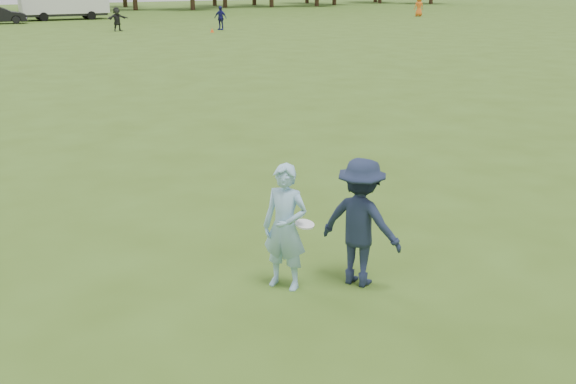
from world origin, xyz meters
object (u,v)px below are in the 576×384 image
object	(u,v)px
player_far_d	(117,19)
field_cone	(212,30)
player_far_c	(419,6)
car_f	(0,15)
cargo_trailer	(64,1)
thrower	(285,227)
player_far_b	(220,18)
defender	(361,222)

from	to	relation	value
player_far_d	field_cone	bearing A→B (deg)	-47.08
player_far_c	car_f	bearing A→B (deg)	-0.47
field_cone	cargo_trailer	size ratio (longest dim) A/B	0.03
thrower	field_cone	bearing A→B (deg)	123.34
player_far_b	car_f	xyz separation A→B (m)	(-14.22, 15.73, -0.18)
thrower	car_f	bearing A→B (deg)	141.64
thrower	player_far_c	bearing A→B (deg)	103.77
field_cone	player_far_c	bearing A→B (deg)	16.95
player_far_d	car_f	bearing A→B (deg)	109.22
player_far_c	field_cone	xyz separation A→B (m)	(-26.61, -8.11, -0.86)
thrower	player_far_c	xyz separation A→B (m)	(42.80, 48.72, 0.11)
defender	field_cone	size ratio (longest dim) A/B	6.12
player_far_b	player_far_c	bearing A→B (deg)	69.24
cargo_trailer	thrower	bearing A→B (deg)	-98.98
thrower	player_far_c	size ratio (longest dim) A/B	0.89
thrower	player_far_d	distance (m)	46.43
player_far_d	cargo_trailer	xyz separation A→B (m)	(-0.66, 15.73, 0.88)
player_far_b	cargo_trailer	distance (m)	20.25
player_far_c	player_far_d	bearing A→B (deg)	19.11
car_f	field_cone	world-z (taller)	car_f
player_far_b	player_far_c	distance (m)	25.87
cargo_trailer	field_cone	bearing A→B (deg)	-72.21
thrower	player_far_c	distance (m)	64.85
thrower	cargo_trailer	xyz separation A→B (m)	(9.64, 61.00, 0.88)
defender	cargo_trailer	distance (m)	62.02
player_far_d	player_far_b	bearing A→B (deg)	-29.57
player_far_d	cargo_trailer	size ratio (longest dim) A/B	0.20
player_far_c	player_far_d	world-z (taller)	player_far_c
defender	player_far_c	bearing A→B (deg)	-69.88
thrower	field_cone	world-z (taller)	thrower
thrower	defender	size ratio (longest dim) A/B	0.97
player_far_d	field_cone	xyz separation A→B (m)	(5.88, -4.66, -0.75)
thrower	player_far_b	size ratio (longest dim) A/B	0.98
defender	car_f	world-z (taller)	defender
cargo_trailer	player_far_c	bearing A→B (deg)	-20.33
field_cone	car_f	bearing A→B (deg)	125.87
defender	field_cone	bearing A→B (deg)	-49.82
car_f	cargo_trailer	distance (m)	6.86
defender	cargo_trailer	size ratio (longest dim) A/B	0.20
defender	player_far_d	bearing A→B (deg)	-41.02
player_far_b	player_far_c	world-z (taller)	player_far_c
field_cone	defender	bearing A→B (deg)	-110.34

